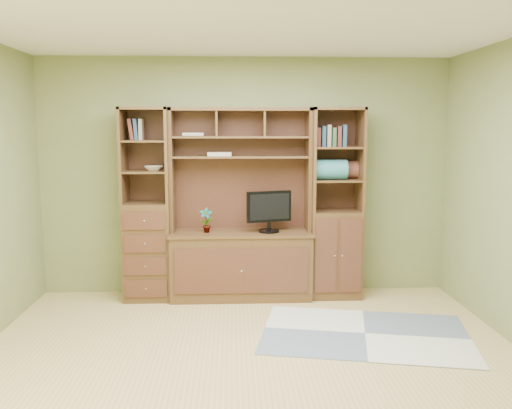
{
  "coord_description": "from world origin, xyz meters",
  "views": [
    {
      "loc": [
        -0.15,
        -3.99,
        1.84
      ],
      "look_at": [
        0.09,
        1.2,
        1.1
      ],
      "focal_mm": 38.0,
      "sensor_mm": 36.0,
      "label": 1
    }
  ],
  "objects_px": {
    "center_hutch": "(241,205)",
    "right_tower": "(335,203)",
    "left_tower": "(147,205)",
    "monitor": "(269,204)"
  },
  "relations": [
    {
      "from": "monitor",
      "to": "center_hutch",
      "type": "bearing_deg",
      "value": 156.4
    },
    {
      "from": "left_tower",
      "to": "monitor",
      "type": "distance_m",
      "value": 1.3
    },
    {
      "from": "left_tower",
      "to": "monitor",
      "type": "height_order",
      "value": "left_tower"
    },
    {
      "from": "right_tower",
      "to": "monitor",
      "type": "height_order",
      "value": "right_tower"
    },
    {
      "from": "center_hutch",
      "to": "right_tower",
      "type": "xyz_separation_m",
      "value": [
        1.02,
        0.04,
        0.0
      ]
    },
    {
      "from": "center_hutch",
      "to": "right_tower",
      "type": "bearing_deg",
      "value": 2.23
    },
    {
      "from": "left_tower",
      "to": "right_tower",
      "type": "xyz_separation_m",
      "value": [
        2.02,
        0.0,
        0.0
      ]
    },
    {
      "from": "center_hutch",
      "to": "right_tower",
      "type": "relative_size",
      "value": 1.0
    },
    {
      "from": "center_hutch",
      "to": "monitor",
      "type": "bearing_deg",
      "value": -6.66
    },
    {
      "from": "center_hutch",
      "to": "monitor",
      "type": "relative_size",
      "value": 3.37
    }
  ]
}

